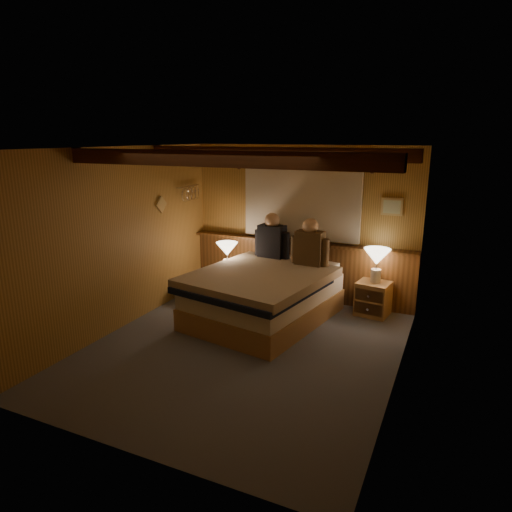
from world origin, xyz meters
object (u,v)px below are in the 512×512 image
Objects in this scene: bed at (263,295)px; person_left at (272,239)px; nightstand_left at (229,285)px; nightstand_right at (373,298)px; lamp_left at (227,251)px; lamp_right at (377,259)px; person_right at (310,246)px; duffel_bag at (194,290)px.

bed is 3.27× the size of person_left.
nightstand_left is 0.72× the size of person_left.
lamp_left reaches higher than nightstand_right.
lamp_right is at bearing 9.64° from lamp_left.
bed is 4.75× the size of lamp_right.
person_right is (1.28, 0.09, 0.74)m from nightstand_left.
nightstand_right is 1.20m from person_right.
person_right reaches higher than bed.
bed is at bearing -24.16° from nightstand_left.
bed is 1.69m from lamp_right.
nightstand_left is 0.89× the size of duffel_bag.
bed is at bearing -0.32° from duffel_bag.
person_left is (-1.58, -0.08, 0.16)m from lamp_right.
lamp_right is at bearing 41.95° from bed.
bed reaches higher than nightstand_left.
nightstand_right is 0.70× the size of person_left.
nightstand_left is 2.30m from lamp_right.
lamp_right is at bearing 8.28° from person_left.
lamp_right is (1.38, 0.86, 0.47)m from bed.
nightstand_left is 2.21m from nightstand_right.
lamp_right is at bearing 23.65° from duffel_bag.
nightstand_right is at bearing 23.10° from duffel_bag.
person_right is (0.47, 0.60, 0.62)m from bed.
lamp_left reaches higher than nightstand_left.
nightstand_left is 0.56m from duffel_bag.
nightstand_right is 1.02× the size of lamp_right.
bed is 4.67× the size of nightstand_right.
nightstand_right is at bearing 16.48° from nightstand_left.
nightstand_left is 1.17× the size of lamp_left.
duffel_bag is at bearing 178.71° from bed.
lamp_left is at bearing 159.49° from bed.
lamp_left is 2.24m from lamp_right.
lamp_right is 0.97m from person_right.
nightstand_left reaches higher than duffel_bag.
lamp_left is (-0.01, -0.03, 0.56)m from nightstand_left.
lamp_left reaches higher than duffel_bag.
bed is 1.34m from duffel_bag.
nightstand_right is 2.73m from duffel_bag.
nightstand_left is 1.04× the size of lamp_right.
bed is 4.56× the size of nightstand_left.
nightstand_left is 1.02× the size of nightstand_right.
person_right is (-0.91, -0.23, 0.75)m from nightstand_right.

